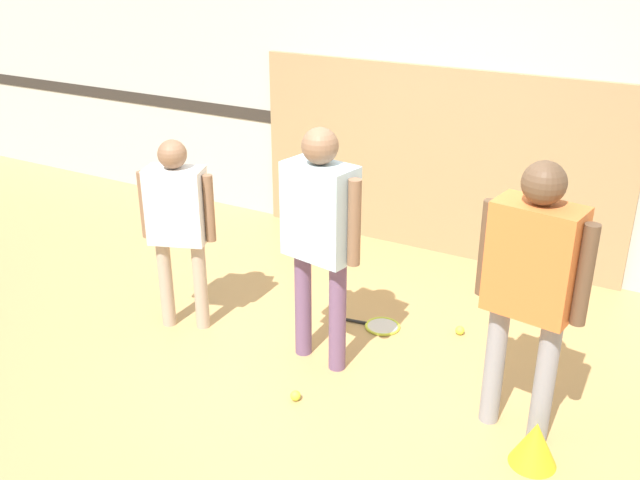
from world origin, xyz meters
name	(u,v)px	position (x,y,z in m)	size (l,w,h in m)	color
ground_plane	(309,368)	(0.00, 0.00, 0.00)	(16.00, 16.00, 0.00)	tan
wall_back	(445,74)	(0.00, 2.29, 1.60)	(16.00, 0.07, 3.20)	beige
wall_panel	(434,162)	(-0.03, 2.23, 0.83)	(3.36, 0.05, 1.66)	#9E7F56
person_instructor	(320,224)	(0.01, 0.13, 1.01)	(0.61, 0.33, 1.63)	#6B4C70
person_student_left	(177,215)	(-1.09, 0.05, 0.88)	(0.51, 0.34, 1.42)	tan
person_student_right	(532,274)	(1.36, 0.04, 1.02)	(0.62, 0.32, 1.65)	gray
racket_spare_on_floor	(380,326)	(0.18, 0.73, 0.01)	(0.47, 0.30, 0.03)	#C6D838
tennis_ball_near_instructor	(295,396)	(0.10, -0.35, 0.03)	(0.07, 0.07, 0.07)	#CCE038
tennis_ball_by_spare_racket	(342,323)	(-0.07, 0.59, 0.03)	(0.07, 0.07, 0.07)	#CCE038
tennis_ball_stray_left	(460,330)	(0.73, 0.92, 0.03)	(0.07, 0.07, 0.07)	#CCE038
training_cone	(535,443)	(1.54, -0.19, 0.13)	(0.26, 0.26, 0.27)	yellow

